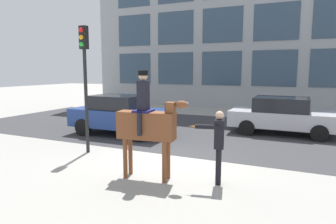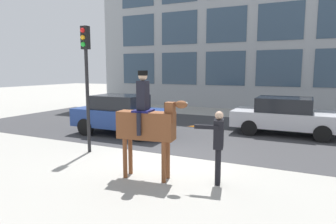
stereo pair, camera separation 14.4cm
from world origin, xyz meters
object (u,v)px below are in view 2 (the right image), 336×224
mounted_horse_lead (147,123)px  traffic_light (86,69)px  street_car_far_lane (286,116)px  pedestrian_bystander (218,142)px  street_car_near_lane (122,114)px

mounted_horse_lead → traffic_light: traffic_light is taller
mounted_horse_lead → street_car_far_lane: (2.73, 7.05, -0.61)m
mounted_horse_lead → traffic_light: 3.47m
pedestrian_bystander → traffic_light: traffic_light is taller
street_car_near_lane → traffic_light: (0.57, -2.79, 1.87)m
mounted_horse_lead → street_car_near_lane: size_ratio=0.66×
street_car_near_lane → traffic_light: traffic_light is taller
pedestrian_bystander → street_car_far_lane: size_ratio=0.40×
mounted_horse_lead → street_car_far_lane: 7.58m
street_car_far_lane → mounted_horse_lead: bearing=-111.1°
street_car_far_lane → traffic_light: traffic_light is taller
mounted_horse_lead → street_car_far_lane: mounted_horse_lead is taller
street_car_near_lane → mounted_horse_lead: bearing=-49.2°
street_car_near_lane → street_car_far_lane: size_ratio=0.94×
mounted_horse_lead → pedestrian_bystander: 1.78m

